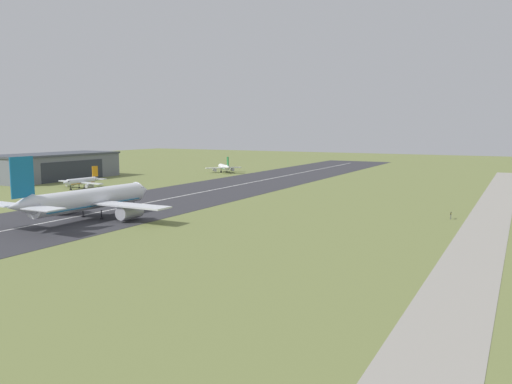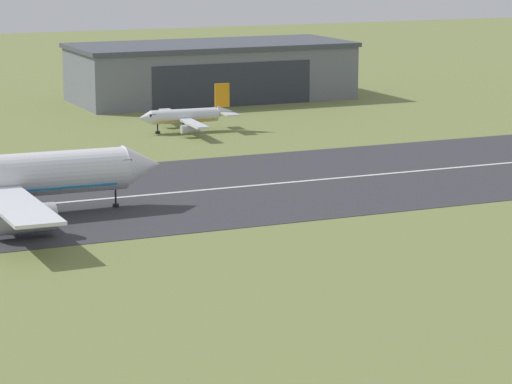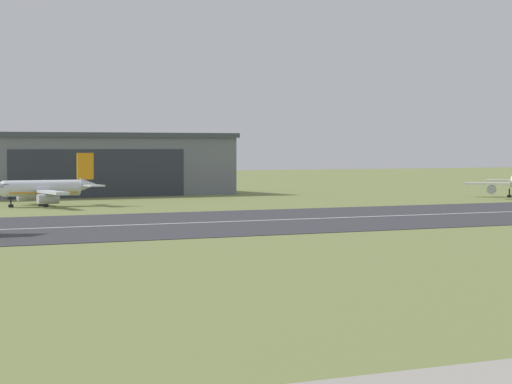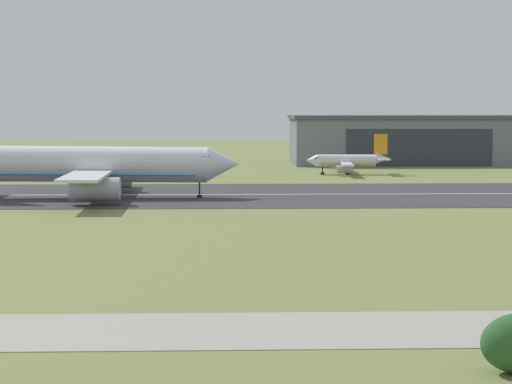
# 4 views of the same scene
# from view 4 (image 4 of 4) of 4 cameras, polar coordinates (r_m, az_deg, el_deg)

# --- Properties ---
(ground_plane) EXTENTS (688.25, 688.25, 0.00)m
(ground_plane) POSITION_cam_4_polar(r_m,az_deg,el_deg) (99.12, 7.23, -3.17)
(ground_plane) COLOR olive
(runway_strip) EXTENTS (448.25, 44.84, 0.06)m
(runway_strip) POSITION_cam_4_polar(r_m,az_deg,el_deg) (159.20, 3.71, -0.13)
(runway_strip) COLOR #333338
(runway_strip) RESTS_ON ground_plane
(runway_centreline) EXTENTS (403.42, 0.70, 0.01)m
(runway_centreline) POSITION_cam_4_polar(r_m,az_deg,el_deg) (159.20, 3.71, -0.12)
(runway_centreline) COLOR silver
(runway_centreline) RESTS_ON runway_strip
(taxiway_road) EXTENTS (336.18, 10.33, 0.05)m
(taxiway_road) POSITION_cam_4_polar(r_m,az_deg,el_deg) (64.11, 12.49, -7.61)
(taxiway_road) COLOR gray
(taxiway_road) RESTS_ON ground_plane
(hangar_building) EXTENTS (58.94, 25.20, 12.04)m
(hangar_building) POSITION_cam_4_polar(r_m,az_deg,el_deg) (249.74, 8.77, 2.98)
(hangar_building) COLOR slate
(hangar_building) RESTS_ON ground_plane
(airplane_landing) EXTENTS (46.93, 47.05, 17.20)m
(airplane_landing) POSITION_cam_4_polar(r_m,az_deg,el_deg) (153.82, -9.56, 1.51)
(airplane_landing) COLOR silver
(airplane_landing) RESTS_ON ground_plane
(airplane_parked_east) EXTENTS (17.55, 23.93, 8.41)m
(airplane_parked_east) POSITION_cam_4_polar(r_m,az_deg,el_deg) (208.08, 5.26, 1.78)
(airplane_parked_east) COLOR silver
(airplane_parked_east) RESTS_ON ground_plane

